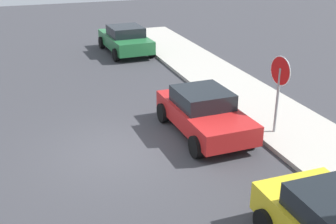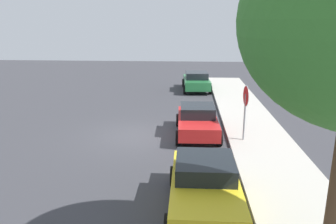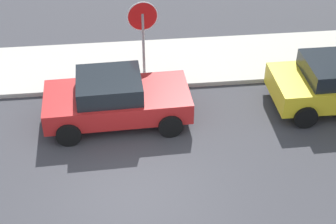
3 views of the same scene
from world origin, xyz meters
The scene contains 5 objects.
ground_plane centered at (0.00, 0.00, 0.00)m, with size 60.00×60.00×0.00m, color #38383D.
sidewalk_curb centered at (0.00, 5.52, 0.07)m, with size 32.00×2.81×0.14m, color #B2ADA3.
stop_sign centered at (0.58, 4.75, 1.76)m, with size 0.89×0.10×2.53m.
parked_car_red centered at (-0.31, 2.76, 0.70)m, with size 3.90×2.07×1.38m.
parked_car_green centered at (-10.71, 2.90, 0.72)m, with size 4.25×2.25×1.43m.
Camera 1 is at (10.59, -2.27, 5.71)m, focal length 45.00 mm.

